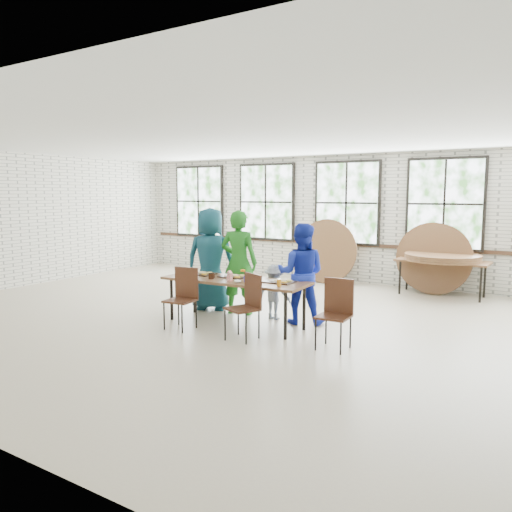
{
  "coord_description": "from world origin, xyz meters",
  "views": [
    {
      "loc": [
        4.42,
        -6.69,
        2.11
      ],
      "look_at": [
        0.0,
        0.4,
        1.05
      ],
      "focal_mm": 35.0,
      "sensor_mm": 36.0,
      "label": 1
    }
  ],
  "objects_px": {
    "storage_table": "(442,263)",
    "dining_table": "(235,282)",
    "chair_near_left": "(183,293)",
    "chair_near_right": "(248,301)"
  },
  "relations": [
    {
      "from": "chair_near_left",
      "to": "dining_table",
      "type": "bearing_deg",
      "value": 38.0
    },
    {
      "from": "chair_near_right",
      "to": "storage_table",
      "type": "distance_m",
      "value": 4.98
    },
    {
      "from": "dining_table",
      "to": "storage_table",
      "type": "xyz_separation_m",
      "value": [
        2.32,
        4.13,
        -0.0
      ]
    },
    {
      "from": "storage_table",
      "to": "dining_table",
      "type": "bearing_deg",
      "value": -117.79
    },
    {
      "from": "dining_table",
      "to": "storage_table",
      "type": "distance_m",
      "value": 4.73
    },
    {
      "from": "dining_table",
      "to": "chair_near_left",
      "type": "distance_m",
      "value": 0.83
    },
    {
      "from": "dining_table",
      "to": "chair_near_left",
      "type": "bearing_deg",
      "value": -138.01
    },
    {
      "from": "chair_near_left",
      "to": "chair_near_right",
      "type": "bearing_deg",
      "value": -4.76
    },
    {
      "from": "dining_table",
      "to": "chair_near_left",
      "type": "relative_size",
      "value": 2.56
    },
    {
      "from": "chair_near_right",
      "to": "storage_table",
      "type": "relative_size",
      "value": 0.52
    }
  ]
}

